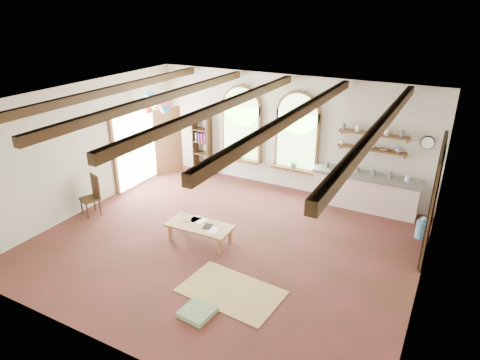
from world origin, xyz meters
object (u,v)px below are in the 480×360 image
Objects in this scene: balloon_cluster at (160,102)px; side_chair at (91,203)px; coffee_table at (200,227)px; kitchen_counter at (365,191)px.

side_chair is at bearing -95.17° from balloon_cluster.
balloon_cluster is at bearing 139.03° from coffee_table.
kitchen_counter is at bearing 50.16° from coffee_table.
kitchen_counter reaches higher than coffee_table.
coffee_table is at bearing 3.24° from side_chair.
side_chair is 0.90× the size of balloon_cluster.
side_chair is 3.37m from balloon_cluster.
balloon_cluster is (-5.70, -0.90, 1.87)m from kitchen_counter.
side_chair reaches higher than kitchen_counter.
kitchen_counter is 2.59× the size of side_chair.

